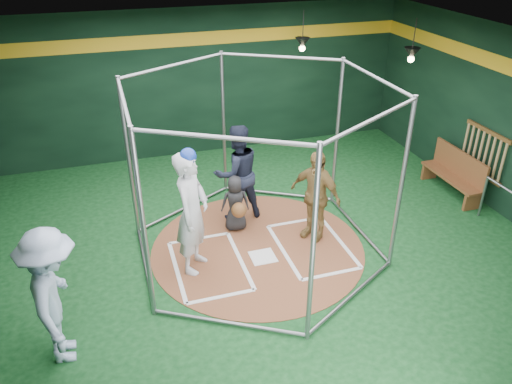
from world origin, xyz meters
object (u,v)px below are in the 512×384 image
object	(u,v)px
batter_figure	(192,212)
umpire	(237,173)
visitor_leopard	(315,195)
dugout_bench	(455,172)

from	to	relation	value
batter_figure	umpire	size ratio (longest dim) A/B	1.14
batter_figure	umpire	world-z (taller)	batter_figure
batter_figure	visitor_leopard	distance (m)	2.29
visitor_leopard	dugout_bench	xyz separation A→B (m)	(3.53, 0.66, -0.38)
umpire	dugout_bench	bearing A→B (deg)	165.61
visitor_leopard	batter_figure	bearing A→B (deg)	-118.09
umpire	dugout_bench	xyz separation A→B (m)	(4.67, -0.42, -0.48)
visitor_leopard	umpire	world-z (taller)	umpire
umpire	visitor_leopard	bearing A→B (deg)	127.52
visitor_leopard	umpire	distance (m)	1.57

